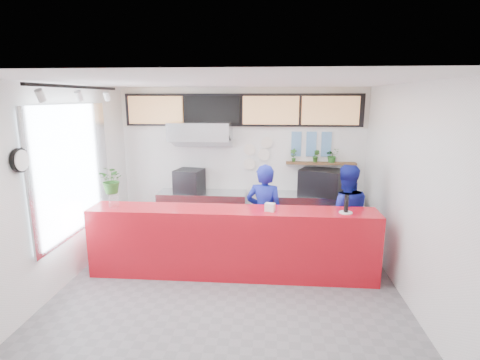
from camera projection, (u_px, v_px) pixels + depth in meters
The scene contains 45 objects.
floor at pixel (230, 286), 5.66m from camera, with size 5.00×5.00×0.00m, color slate.
ceiling at pixel (228, 82), 5.01m from camera, with size 5.00×5.00×0.00m, color silver.
wall_back at pixel (242, 161), 7.77m from camera, with size 5.00×5.00×0.00m, color white.
wall_left at pixel (61, 187), 5.54m from camera, with size 5.00×5.00×0.00m, color white.
wall_right at pixel (410, 194), 5.14m from camera, with size 5.00×5.00×0.00m, color white.
service_counter at pixel (232, 242), 5.93m from camera, with size 4.50×0.60×1.10m, color #B80D19.
cream_band at pixel (242, 108), 7.52m from camera, with size 5.00×0.02×0.80m, color beige.
prep_bench at pixel (203, 213), 7.77m from camera, with size 1.80×0.60×0.90m, color #B2B5BA.
panini_oven at pixel (189, 181), 7.64m from camera, with size 0.52×0.52×0.47m, color black.
extraction_hood at pixel (201, 131), 7.35m from camera, with size 1.20×0.70×0.35m, color #B2B5BA.
hood_lip at pixel (201, 141), 7.40m from camera, with size 1.20×0.70×0.08m, color #B2B5BA.
right_bench at pixel (315, 216), 7.59m from camera, with size 1.80×0.60×0.90m, color #B2B5BA.
espresso_machine at pixel (321, 182), 7.43m from camera, with size 0.79×0.57×0.51m, color black.
espresso_tray at pixel (322, 171), 7.38m from camera, with size 0.58×0.40×0.05m, color #AAACB1.
herb_shelf at pixel (321, 163), 7.55m from camera, with size 1.40×0.18×0.04m, color brown.
menu_board_far_left at pixel (156, 110), 7.57m from camera, with size 1.10×0.10×0.55m, color tan.
menu_board_mid_left at pixel (213, 110), 7.48m from camera, with size 1.10×0.10×0.55m, color black.
menu_board_mid_right at pixel (271, 110), 7.38m from camera, with size 1.10×0.10×0.55m, color tan.
menu_board_far_right at pixel (330, 110), 7.29m from camera, with size 1.10×0.10×0.55m, color tan.
soffit at pixel (242, 110), 7.51m from camera, with size 4.80×0.04×0.65m, color black.
window_pane at pixel (73, 170), 5.79m from camera, with size 0.04×2.20×1.90m, color silver.
window_frame at pixel (74, 170), 5.78m from camera, with size 0.03×2.30×2.00m, color #B2B5BA.
wall_clock_rim at pixel (19, 160), 4.54m from camera, with size 0.30×0.30×0.05m, color black.
wall_clock_face at pixel (22, 160), 4.54m from camera, with size 0.26×0.26×0.02m, color white.
track_rail at pixel (78, 87), 5.20m from camera, with size 0.05×2.40×0.04m, color black.
dec_plate_a at pixel (249, 150), 7.68m from camera, with size 0.24×0.24×0.03m, color silver.
dec_plate_b at pixel (264, 155), 7.67m from camera, with size 0.24×0.24×0.03m, color silver.
dec_plate_c at pixel (249, 164), 7.74m from camera, with size 0.24×0.24×0.03m, color silver.
dec_plate_d at pixel (267, 143), 7.62m from camera, with size 0.24×0.24×0.03m, color silver.
photo_frame_a at pixel (296, 138), 7.56m from camera, with size 0.20×0.02×0.25m, color #598CBF.
photo_frame_b at pixel (311, 138), 7.53m from camera, with size 0.20×0.02×0.25m, color #598CBF.
photo_frame_c at pixel (327, 138), 7.51m from camera, with size 0.20×0.02×0.25m, color #598CBF.
photo_frame_d at pixel (296, 150), 7.61m from camera, with size 0.20×0.02×0.25m, color #598CBF.
photo_frame_e at pixel (311, 150), 7.59m from camera, with size 0.20×0.02×0.25m, color #598CBF.
photo_frame_f at pixel (326, 150), 7.56m from camera, with size 0.20×0.02×0.25m, color #598CBF.
staff_center at pixel (264, 215), 6.31m from camera, with size 0.63×0.42×1.73m, color navy.
staff_right at pixel (344, 215), 6.26m from camera, with size 0.84×0.66×1.73m, color navy.
herb_a at pixel (293, 155), 7.56m from camera, with size 0.14×0.10×0.27m, color #2B6122.
herb_b at pixel (316, 156), 7.52m from camera, with size 0.14×0.11×0.26m, color #2B6122.
herb_c at pixel (332, 155), 7.49m from camera, with size 0.26×0.23×0.29m, color #2B6122.
glass_vase at pixel (114, 201), 5.92m from camera, with size 0.16×0.16×0.20m, color silver.
basil_vase at pixel (112, 180), 5.84m from camera, with size 0.39×0.34×0.44m, color #2B6122.
napkin_holder at pixel (270, 207), 5.69m from camera, with size 0.14×0.09×0.13m, color silver.
white_plate at pixel (346, 212), 5.62m from camera, with size 0.20×0.20×0.01m, color silver.
pepper_mill at pixel (346, 204), 5.59m from camera, with size 0.07×0.07×0.26m, color black.
Camera 1 is at (0.58, -5.15, 2.80)m, focal length 28.00 mm.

